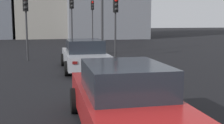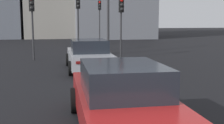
% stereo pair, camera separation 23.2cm
% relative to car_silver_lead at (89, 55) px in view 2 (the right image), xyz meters
% --- Properties ---
extents(car_silver_lead, '(4.52, 2.05, 1.45)m').
position_rel_car_silver_lead_xyz_m(car_silver_lead, '(0.00, 0.00, 0.00)').
color(car_silver_lead, '#A8AAB2').
rests_on(car_silver_lead, ground_plane).
extents(car_red_second, '(4.63, 2.02, 1.48)m').
position_rel_car_silver_lead_xyz_m(car_red_second, '(-7.91, 0.18, 0.01)').
color(car_red_second, maroon).
rests_on(car_red_second, ground_plane).
extents(traffic_light_near_left, '(0.32, 0.30, 4.06)m').
position_rel_car_silver_lead_xyz_m(traffic_light_near_left, '(7.66, -0.09, 2.21)').
color(traffic_light_near_left, '#2D2D30').
rests_on(traffic_light_near_left, ground_plane).
extents(traffic_light_near_right, '(0.32, 0.30, 3.74)m').
position_rel_car_silver_lead_xyz_m(traffic_light_near_right, '(3.83, 2.83, 1.99)').
color(traffic_light_near_right, '#2D2D30').
rests_on(traffic_light_near_right, ground_plane).
extents(traffic_light_far_left, '(0.32, 0.29, 4.25)m').
position_rel_car_silver_lead_xyz_m(traffic_light_far_left, '(15.20, -2.75, 2.34)').
color(traffic_light_far_left, '#2D2D30').
rests_on(traffic_light_far_left, ground_plane).
extents(traffic_light_far_right, '(0.32, 0.29, 3.70)m').
position_rel_car_silver_lead_xyz_m(traffic_light_far_right, '(3.71, -2.39, 1.97)').
color(traffic_light_far_right, '#2D2D30').
rests_on(traffic_light_far_right, ground_plane).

